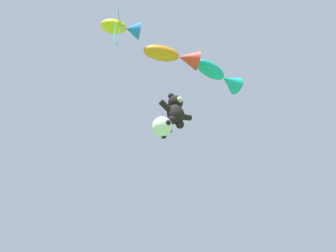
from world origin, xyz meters
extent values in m
ellipsoid|color=black|center=(2.79, 5.93, 11.76)|extent=(0.77, 0.66, 0.94)
sphere|color=black|center=(2.79, 5.93, 12.46)|extent=(0.65, 0.65, 0.65)
sphere|color=beige|center=(2.79, 5.65, 12.41)|extent=(0.27, 0.27, 0.27)
sphere|color=black|center=(2.56, 5.93, 12.71)|extent=(0.26, 0.26, 0.26)
cylinder|color=black|center=(2.23, 5.93, 11.92)|extent=(0.56, 0.25, 0.44)
sphere|color=black|center=(2.58, 5.93, 11.31)|extent=(0.35, 0.35, 0.35)
sphere|color=black|center=(3.02, 5.93, 12.71)|extent=(0.26, 0.26, 0.26)
cylinder|color=black|center=(3.35, 5.93, 11.92)|extent=(0.56, 0.25, 0.44)
sphere|color=black|center=(3.00, 5.93, 11.31)|extent=(0.35, 0.35, 0.35)
sphere|color=white|center=(1.98, 5.77, 10.50)|extent=(0.78, 0.78, 0.78)
sphere|color=black|center=(2.34, 5.77, 10.50)|extent=(0.22, 0.22, 0.22)
sphere|color=black|center=(1.91, 6.01, 10.76)|extent=(0.22, 0.22, 0.22)
sphere|color=black|center=(1.98, 5.42, 10.45)|extent=(0.22, 0.22, 0.22)
sphere|color=black|center=(2.15, 5.89, 10.22)|extent=(0.22, 0.22, 0.22)
ellipsoid|color=#19ADB2|center=(3.56, 4.46, 13.82)|extent=(1.56, 0.72, 0.57)
cone|color=#19ADB2|center=(4.76, 4.42, 13.82)|extent=(0.87, 0.87, 0.84)
sphere|color=black|center=(3.07, 4.47, 13.97)|extent=(0.15, 0.15, 0.15)
ellipsoid|color=orange|center=(1.10, 4.71, 13.21)|extent=(1.59, 1.18, 0.55)
cone|color=red|center=(2.12, 4.25, 13.21)|extent=(1.06, 1.06, 0.81)
sphere|color=black|center=(0.67, 4.90, 13.36)|extent=(0.14, 0.14, 0.14)
ellipsoid|color=yellow|center=(-0.84, 5.36, 14.09)|extent=(1.19, 1.01, 0.52)
cone|color=blue|center=(-0.13, 5.01, 14.09)|extent=(0.85, 0.94, 0.77)
sphere|color=black|center=(-1.13, 5.51, 14.23)|extent=(0.13, 0.13, 0.13)
cube|color=green|center=(-0.77, 5.09, 14.38)|extent=(0.56, 0.71, 0.88)
cylinder|color=#19ADB2|center=(-0.88, 5.05, 13.41)|extent=(0.03, 0.09, 1.38)
cylinder|color=#19ADB2|center=(-0.65, 5.12, 13.29)|extent=(0.03, 0.18, 1.62)
camera|label=1|loc=(-4.25, -2.58, 1.00)|focal=40.00mm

